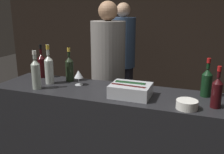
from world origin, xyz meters
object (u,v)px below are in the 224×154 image
Objects in this scene: rose_wine_bottle at (49,68)px; red_wine_bottle_tall at (217,91)px; person_blond_tee at (108,73)px; red_wine_bottle_black_foil at (42,65)px; bowl_white at (187,104)px; champagne_bottle at (69,68)px; red_wine_bottle_burgundy at (207,82)px; candle_votive at (140,86)px; person_in_hoodie at (123,56)px; wine_glass at (79,75)px; ice_bin_with_bottles at (130,90)px; white_wine_bottle at (36,73)px.

red_wine_bottle_tall is at bearing -3.88° from rose_wine_bottle.
person_blond_tee is (-1.11, 0.71, -0.13)m from red_wine_bottle_tall.
person_blond_tee is (0.36, 0.61, -0.16)m from rose_wine_bottle.
red_wine_bottle_black_foil is at bearing 171.06° from red_wine_bottle_tall.
rose_wine_bottle reaches higher than bowl_white.
red_wine_bottle_burgundy is at bearing -0.58° from champagne_bottle.
candle_votive is 0.20× the size of red_wine_bottle_tall.
person_in_hoodie is at bearing 113.22° from candle_votive.
wine_glass is (-0.99, 0.24, 0.07)m from bowl_white.
bowl_white is at bearing -13.66° from red_wine_bottle_black_foil.
red_wine_bottle_black_foil reaches higher than red_wine_bottle_burgundy.
red_wine_bottle_burgundy is at bearing 69.18° from bowl_white.
ice_bin_with_bottles is 0.94× the size of white_wine_bottle.
white_wine_bottle is (-0.30, -0.23, 0.04)m from wine_glass.
champagne_bottle is (-1.33, 0.24, 0.01)m from red_wine_bottle_tall.
red_wine_bottle_black_foil reaches higher than champagne_bottle.
champagne_bottle is (-1.26, 0.01, 0.01)m from red_wine_bottle_burgundy.
red_wine_bottle_black_foil is (-0.18, 0.34, -0.01)m from white_wine_bottle.
red_wine_bottle_burgundy reaches higher than bowl_white.
rose_wine_bottle is at bearing 138.42° from person_in_hoodie.
red_wine_bottle_burgundy is at bearing -176.08° from person_in_hoodie.
white_wine_bottle is at bearing -176.90° from red_wine_bottle_tall.
red_wine_bottle_burgundy is 1.93m from person_in_hoodie.
rose_wine_bottle is (-0.83, 0.08, 0.09)m from ice_bin_with_bottles.
rose_wine_bottle reaches higher than ice_bin_with_bottles.
red_wine_bottle_black_foil reaches higher than candle_votive.
rose_wine_bottle is at bearing -79.16° from person_blond_tee.
bowl_white is at bearing 0.03° from person_blond_tee.
bowl_white is at bearing -8.71° from rose_wine_bottle.
red_wine_bottle_burgundy is (0.58, 0.21, 0.07)m from ice_bin_with_bottles.
red_wine_bottle_black_foil is (-1.02, 0.25, 0.08)m from ice_bin_with_bottles.
candle_votive is at bearing 9.68° from rose_wine_bottle.
wine_glass is at bearing -56.37° from person_blond_tee.
wine_glass is 0.42× the size of champagne_bottle.
bowl_white is 1.52m from red_wine_bottle_black_foil.
person_blond_tee reaches higher than red_wine_bottle_black_foil.
bowl_white is 1.19m from champagne_bottle.
champagne_bottle is (0.14, 0.14, -0.02)m from rose_wine_bottle.
ice_bin_with_bottles is 0.23m from candle_votive.
red_wine_bottle_black_foil is at bearing 140.52° from rose_wine_bottle.
white_wine_bottle is 1.84m from person_in_hoodie.
person_blond_tee reaches higher than red_wine_bottle_burgundy.
ice_bin_with_bottles reaches higher than bowl_white.
champagne_bottle reaches higher than candle_votive.
person_in_hoodie is 1.04m from person_blond_tee.
white_wine_bottle is 0.19× the size of person_in_hoodie.
bowl_white is 1.22m from person_blond_tee.
rose_wine_bottle reaches higher than red_wine_bottle_burgundy.
person_blond_tee is (-0.46, 0.70, -0.07)m from ice_bin_with_bottles.
champagne_bottle is at bearing 161.75° from ice_bin_with_bottles.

